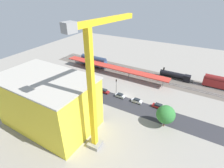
{
  "coord_description": "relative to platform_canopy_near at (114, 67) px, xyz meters",
  "views": [
    {
      "loc": [
        -24.7,
        58.82,
        40.97
      ],
      "look_at": [
        6.68,
        0.98,
        4.35
      ],
      "focal_mm": 28.03,
      "sensor_mm": 36.0,
      "label": 1
    }
  ],
  "objects": [
    {
      "name": "tower_crane",
      "position": [
        -17.66,
        43.74,
        15.99
      ],
      "size": [
        5.59,
        20.93,
        35.51
      ],
      "color": "gray",
      "rests_on": "ground"
    },
    {
      "name": "locomotive",
      "position": [
        -30.12,
        -10.41,
        -2.43
      ],
      "size": [
        16.29,
        3.16,
        4.94
      ],
      "color": "black",
      "rests_on": "ground"
    },
    {
      "name": "box_truck_2",
      "position": [
        -4.24,
        27.3,
        -2.54
      ],
      "size": [
        9.2,
        2.62,
        3.3
      ],
      "color": "black",
      "rests_on": "ground"
    },
    {
      "name": "parked_car_3",
      "position": [
        -4.76,
        18.1,
        -3.44
      ],
      "size": [
        4.68,
        1.98,
        1.63
      ],
      "color": "black",
      "rests_on": "ground"
    },
    {
      "name": "construction_building",
      "position": [
        0.99,
        43.21,
        4.27
      ],
      "size": [
        30.41,
        19.33,
        16.87
      ],
      "primitive_type": "cube",
      "rotation": [
        0.0,
        0.0,
        -0.04
      ],
      "color": "yellow",
      "rests_on": "ground"
    },
    {
      "name": "platform_canopy_near",
      "position": [
        0.0,
        0.0,
        0.0
      ],
      "size": [
        58.34,
        6.81,
        4.42
      ],
      "color": "#B73328",
      "rests_on": "ground"
    },
    {
      "name": "parked_car_4",
      "position": [
        3.11,
        17.63,
        -3.33
      ],
      "size": [
        4.3,
        1.8,
        1.88
      ],
      "color": "black",
      "rests_on": "ground"
    },
    {
      "name": "box_truck_0",
      "position": [
        6.55,
        27.88,
        -2.49
      ],
      "size": [
        9.86,
        3.15,
        3.39
      ],
      "color": "black",
      "rests_on": "ground"
    },
    {
      "name": "rail_bed",
      "position": [
        -14.46,
        -7.46,
        -4.16
      ],
      "size": [
        112.69,
        17.87,
        0.01
      ],
      "primitive_type": "cube",
      "rotation": [
        0.0,
        0.0,
        -0.04
      ],
      "color": "#5B544C",
      "rests_on": "ground"
    },
    {
      "name": "freight_coach_far",
      "position": [
        15.66,
        -4.51,
        -0.85
      ],
      "size": [
        16.68,
        3.66,
        6.29
      ],
      "color": "black",
      "rests_on": "ground"
    },
    {
      "name": "parked_car_5",
      "position": [
        11.98,
        18.13,
        -3.41
      ],
      "size": [
        4.65,
        1.86,
        1.67
      ],
      "color": "black",
      "rests_on": "ground"
    },
    {
      "name": "parked_car_2",
      "position": [
        -12.55,
        18.07,
        -3.41
      ],
      "size": [
        4.25,
        2.1,
        1.67
      ],
      "color": "black",
      "rests_on": "ground"
    },
    {
      "name": "street_tree_0",
      "position": [
        -33.2,
        26.8,
        0.73
      ],
      "size": [
        6.11,
        6.11,
        7.96
      ],
      "color": "brown",
      "rests_on": "ground"
    },
    {
      "name": "parked_car_1",
      "position": [
        -20.2,
        18.36,
        -3.39
      ],
      "size": [
        4.28,
        1.91,
        1.72
      ],
      "color": "black",
      "rests_on": "ground"
    },
    {
      "name": "construction_roof_slab",
      "position": [
        0.99,
        43.21,
        12.91
      ],
      "size": [
        31.03,
        19.95,
        0.4
      ],
      "primitive_type": "cube",
      "rotation": [
        0.0,
        0.0,
        -0.04
      ],
      "color": "#ADA89E",
      "rests_on": "construction_building"
    },
    {
      "name": "track_rails",
      "position": [
        -14.46,
        -7.46,
        -3.98
      ],
      "size": [
        112.2,
        11.44,
        0.12
      ],
      "color": "#9E9EA8",
      "rests_on": "ground"
    },
    {
      "name": "passenger_coach",
      "position": [
        -50.54,
        -10.41,
        -1.09
      ],
      "size": [
        16.84,
        3.69,
        5.87
      ],
      "color": "black",
      "rests_on": "ground"
    },
    {
      "name": "street_asphalt",
      "position": [
        -14.46,
        21.25,
        -4.16
      ],
      "size": [
        112.51,
        12.98,
        0.01
      ],
      "primitive_type": "cube",
      "rotation": [
        0.0,
        0.0,
        -0.04
      ],
      "color": "#2D2D33",
      "rests_on": "ground"
    },
    {
      "name": "street_tree_2",
      "position": [
        -2.25,
        25.77,
        1.71
      ],
      "size": [
        5.84,
        5.84,
        8.82
      ],
      "color": "brown",
      "rests_on": "ground"
    },
    {
      "name": "ground_plane",
      "position": [
        -14.46,
        15.42,
        -4.16
      ],
      "size": [
        179.62,
        179.62,
        0.0
      ],
      "primitive_type": "plane",
      "color": "gray",
      "rests_on": "ground"
    },
    {
      "name": "traffic_light",
      "position": [
        -10.06,
        16.84,
        0.6
      ],
      "size": [
        0.5,
        0.36,
        7.29
      ],
      "color": "#333333",
      "rests_on": "ground"
    },
    {
      "name": "parked_car_0",
      "position": [
        -28.82,
        17.73,
        -3.41
      ],
      "size": [
        4.89,
        2.2,
        1.72
      ],
      "color": "black",
      "rests_on": "ground"
    },
    {
      "name": "street_tree_3",
      "position": [
        8.63,
        25.66,
        0.85
      ],
      "size": [
        5.85,
        5.85,
        7.94
      ],
      "color": "brown",
      "rests_on": "ground"
    },
    {
      "name": "box_truck_1",
      "position": [
        -3.89,
        28.03,
        -2.52
      ],
      "size": [
        8.4,
        2.87,
        3.32
      ],
      "color": "black",
      "rests_on": "ground"
    },
    {
      "name": "street_tree_1",
      "position": [
        8.42,
        25.91,
        1.15
      ],
      "size": [
        4.68,
        4.68,
        7.68
      ],
      "color": "brown",
      "rests_on": "ground"
    }
  ]
}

